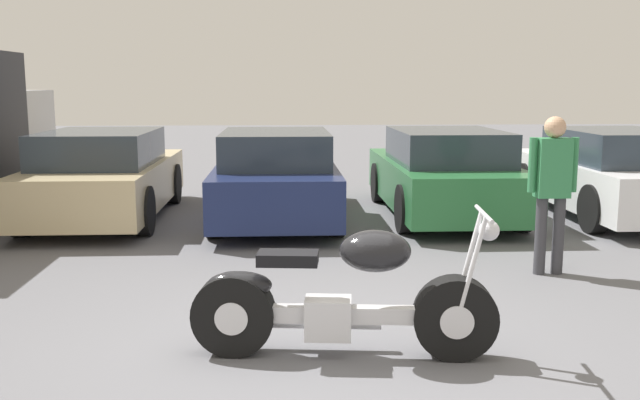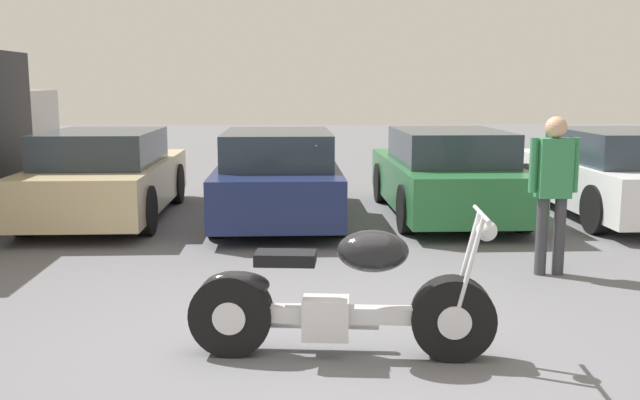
{
  "view_description": "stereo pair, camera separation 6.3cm",
  "coord_description": "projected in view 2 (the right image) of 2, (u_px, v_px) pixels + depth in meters",
  "views": [
    {
      "loc": [
        -0.36,
        -5.12,
        1.99
      ],
      "look_at": [
        0.03,
        1.88,
        0.85
      ],
      "focal_mm": 40.0,
      "sensor_mm": 36.0,
      "label": 1
    },
    {
      "loc": [
        -0.3,
        -5.12,
        1.99
      ],
      "look_at": [
        0.03,
        1.88,
        0.85
      ],
      "focal_mm": 40.0,
      "sensor_mm": 36.0,
      "label": 2
    }
  ],
  "objects": [
    {
      "name": "person_standing",
      "position": [
        553.0,
        182.0,
        7.39
      ],
      "size": [
        0.52,
        0.22,
        1.67
      ],
      "color": "#38383D",
      "rests_on": "ground_plane"
    },
    {
      "name": "parked_car_navy",
      "position": [
        278.0,
        177.0,
        10.51
      ],
      "size": [
        1.79,
        4.21,
        1.32
      ],
      "color": "#19234C",
      "rests_on": "ground_plane"
    },
    {
      "name": "parked_car_green",
      "position": [
        446.0,
        174.0,
        10.79
      ],
      "size": [
        1.79,
        4.21,
        1.32
      ],
      "color": "#286B38",
      "rests_on": "ground_plane"
    },
    {
      "name": "parked_car_white",
      "position": [
        614.0,
        175.0,
        10.76
      ],
      "size": [
        1.79,
        4.21,
        1.32
      ],
      "color": "white",
      "rests_on": "ground_plane"
    },
    {
      "name": "motorcycle",
      "position": [
        339.0,
        300.0,
        5.22
      ],
      "size": [
        2.25,
        0.69,
        1.1
      ],
      "color": "black",
      "rests_on": "ground_plane"
    },
    {
      "name": "parked_car_champagne",
      "position": [
        107.0,
        176.0,
        10.59
      ],
      "size": [
        1.79,
        4.21,
        1.32
      ],
      "color": "#C6B284",
      "rests_on": "ground_plane"
    },
    {
      "name": "ground_plane",
      "position": [
        328.0,
        351.0,
        5.38
      ],
      "size": [
        60.0,
        60.0,
        0.0
      ],
      "primitive_type": "plane",
      "color": "slate"
    }
  ]
}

